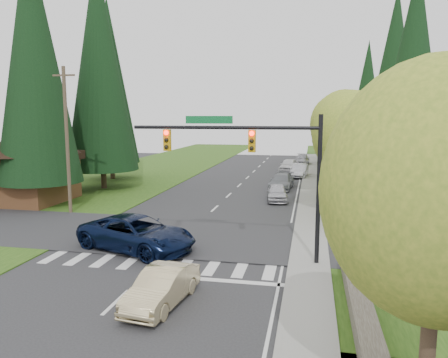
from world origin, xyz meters
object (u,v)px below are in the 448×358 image
(parked_car_e, at_px, (302,160))
(parked_car_c, at_px, (300,171))
(parked_car_a, at_px, (277,193))
(suv_navy, at_px, (137,233))
(parked_car_d, at_px, (289,165))
(sedan_champagne, at_px, (162,287))
(parked_car_b, at_px, (282,182))

(parked_car_e, bearing_deg, parked_car_c, -90.31)
(parked_car_a, xyz_separation_m, parked_car_e, (1.35, 27.01, 0.02))
(suv_navy, xyz_separation_m, parked_car_e, (7.27, 41.29, -0.17))
(suv_navy, xyz_separation_m, parked_car_a, (5.92, 14.27, -0.19))
(suv_navy, height_order, parked_car_e, suv_navy)
(parked_car_a, distance_m, parked_car_d, 18.44)
(sedan_champagne, distance_m, parked_car_b, 26.11)
(sedan_champagne, relative_size, parked_car_e, 0.84)
(parked_car_d, bearing_deg, parked_car_b, -83.39)
(suv_navy, relative_size, parked_car_e, 1.31)
(sedan_champagne, xyz_separation_m, parked_car_b, (2.48, 25.99, 0.03))
(suv_navy, height_order, parked_car_b, suv_navy)
(sedan_champagne, bearing_deg, suv_navy, 127.10)
(parked_car_c, xyz_separation_m, parked_car_e, (0.00, 12.90, -0.04))
(parked_car_d, bearing_deg, parked_car_a, -83.22)
(parked_car_a, relative_size, parked_car_b, 0.82)
(parked_car_b, bearing_deg, parked_car_a, -84.97)
(parked_car_b, bearing_deg, suv_navy, -101.76)
(sedan_champagne, relative_size, parked_car_a, 1.02)
(sedan_champagne, xyz_separation_m, parked_car_d, (2.48, 38.58, 0.14))
(parked_car_a, xyz_separation_m, parked_car_d, (-0.05, 18.43, 0.12))
(suv_navy, xyz_separation_m, parked_car_d, (5.87, 32.71, -0.07))
(parked_car_b, bearing_deg, parked_car_e, 90.72)
(parked_car_b, distance_m, parked_car_e, 21.22)
(parked_car_c, xyz_separation_m, parked_car_d, (-1.40, 4.32, 0.06))
(suv_navy, xyz_separation_m, parked_car_c, (7.27, 28.39, -0.13))
(suv_navy, distance_m, parked_car_b, 20.95)
(sedan_champagne, distance_m, parked_car_d, 38.66)
(parked_car_a, height_order, parked_car_b, parked_car_b)
(suv_navy, height_order, parked_car_a, suv_navy)
(parked_car_a, bearing_deg, parked_car_e, 80.26)
(parked_car_b, height_order, parked_car_e, parked_car_b)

